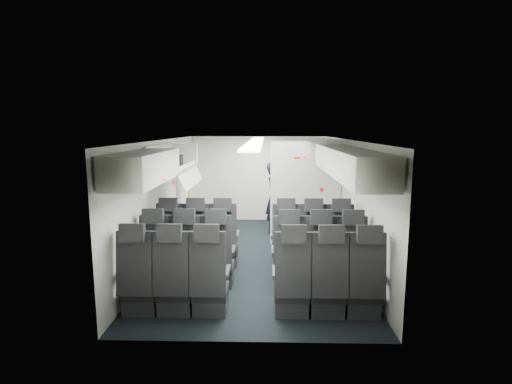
{
  "coord_description": "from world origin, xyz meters",
  "views": [
    {
      "loc": [
        0.19,
        -7.13,
        2.37
      ],
      "look_at": [
        0.0,
        0.4,
        1.15
      ],
      "focal_mm": 28.0,
      "sensor_mm": 36.0,
      "label": 1
    }
  ],
  "objects_px": {
    "seat_row_mid": "(253,261)",
    "carry_on_bag": "(170,162)",
    "seat_row_front": "(255,244)",
    "boarding_door": "(183,192)",
    "seat_row_rear": "(251,285)",
    "galley_unit": "(296,185)",
    "flight_attendant": "(275,198)"
  },
  "relations": [
    {
      "from": "seat_row_rear",
      "to": "galley_unit",
      "type": "distance_m",
      "value": 5.17
    },
    {
      "from": "seat_row_mid",
      "to": "seat_row_rear",
      "type": "relative_size",
      "value": 1.0
    },
    {
      "from": "seat_row_rear",
      "to": "carry_on_bag",
      "type": "height_order",
      "value": "carry_on_bag"
    },
    {
      "from": "seat_row_front",
      "to": "carry_on_bag",
      "type": "distance_m",
      "value": 2.0
    },
    {
      "from": "seat_row_front",
      "to": "flight_attendant",
      "type": "distance_m",
      "value": 2.38
    },
    {
      "from": "seat_row_rear",
      "to": "flight_attendant",
      "type": "relative_size",
      "value": 2.08
    },
    {
      "from": "boarding_door",
      "to": "carry_on_bag",
      "type": "height_order",
      "value": "carry_on_bag"
    },
    {
      "from": "carry_on_bag",
      "to": "seat_row_mid",
      "type": "bearing_deg",
      "value": -37.49
    },
    {
      "from": "boarding_door",
      "to": "carry_on_bag",
      "type": "relative_size",
      "value": 4.72
    },
    {
      "from": "seat_row_rear",
      "to": "flight_attendant",
      "type": "bearing_deg",
      "value": 84.54
    },
    {
      "from": "seat_row_rear",
      "to": "boarding_door",
      "type": "xyz_separation_m",
      "value": [
        -1.64,
        3.89,
        0.55
      ]
    },
    {
      "from": "seat_row_rear",
      "to": "boarding_door",
      "type": "relative_size",
      "value": 1.79
    },
    {
      "from": "boarding_door",
      "to": "flight_attendant",
      "type": "distance_m",
      "value": 2.05
    },
    {
      "from": "seat_row_front",
      "to": "galley_unit",
      "type": "bearing_deg",
      "value": 73.72
    },
    {
      "from": "seat_row_mid",
      "to": "carry_on_bag",
      "type": "bearing_deg",
      "value": 144.38
    },
    {
      "from": "seat_row_rear",
      "to": "flight_attendant",
      "type": "xyz_separation_m",
      "value": [
        0.39,
        4.12,
        0.4
      ]
    },
    {
      "from": "galley_unit",
      "to": "carry_on_bag",
      "type": "height_order",
      "value": "carry_on_bag"
    },
    {
      "from": "seat_row_front",
      "to": "seat_row_rear",
      "type": "relative_size",
      "value": 1.0
    },
    {
      "from": "seat_row_mid",
      "to": "carry_on_bag",
      "type": "height_order",
      "value": "carry_on_bag"
    },
    {
      "from": "boarding_door",
      "to": "flight_attendant",
      "type": "bearing_deg",
      "value": 6.45
    },
    {
      "from": "seat_row_rear",
      "to": "galley_unit",
      "type": "bearing_deg",
      "value": 79.35
    },
    {
      "from": "carry_on_bag",
      "to": "boarding_door",
      "type": "bearing_deg",
      "value": 94.0
    },
    {
      "from": "seat_row_mid",
      "to": "carry_on_bag",
      "type": "distance_m",
      "value": 2.25
    },
    {
      "from": "carry_on_bag",
      "to": "seat_row_rear",
      "type": "bearing_deg",
      "value": -55.18
    },
    {
      "from": "seat_row_rear",
      "to": "carry_on_bag",
      "type": "relative_size",
      "value": 8.45
    },
    {
      "from": "seat_row_mid",
      "to": "galley_unit",
      "type": "xyz_separation_m",
      "value": [
        0.95,
        4.15,
        0.55
      ]
    },
    {
      "from": "galley_unit",
      "to": "flight_attendant",
      "type": "xyz_separation_m",
      "value": [
        -0.56,
        -0.94,
        -0.15
      ]
    },
    {
      "from": "seat_row_mid",
      "to": "seat_row_front",
      "type": "bearing_deg",
      "value": 90.0
    },
    {
      "from": "seat_row_rear",
      "to": "boarding_door",
      "type": "height_order",
      "value": "boarding_door"
    },
    {
      "from": "seat_row_front",
      "to": "galley_unit",
      "type": "relative_size",
      "value": 1.75
    },
    {
      "from": "carry_on_bag",
      "to": "seat_row_front",
      "type": "bearing_deg",
      "value": -7.05
    },
    {
      "from": "seat_row_front",
      "to": "carry_on_bag",
      "type": "xyz_separation_m",
      "value": [
        -1.44,
        0.13,
        1.39
      ]
    }
  ]
}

